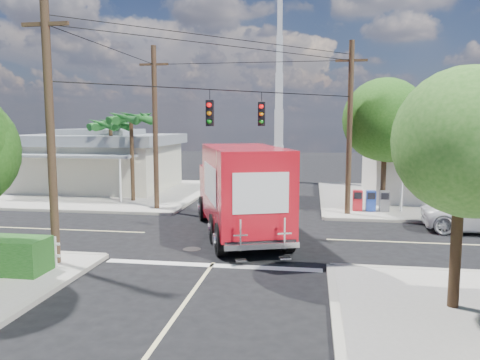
# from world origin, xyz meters

# --- Properties ---
(ground) EXTENTS (120.00, 120.00, 0.00)m
(ground) POSITION_xyz_m (0.00, 0.00, 0.00)
(ground) COLOR black
(ground) RESTS_ON ground
(sidewalk_ne) EXTENTS (14.12, 14.12, 0.14)m
(sidewalk_ne) POSITION_xyz_m (10.88, 10.88, 0.07)
(sidewalk_ne) COLOR #9D988E
(sidewalk_ne) RESTS_ON ground
(sidewalk_nw) EXTENTS (14.12, 14.12, 0.14)m
(sidewalk_nw) POSITION_xyz_m (-10.88, 10.88, 0.07)
(sidewalk_nw) COLOR #9D988E
(sidewalk_nw) RESTS_ON ground
(road_markings) EXTENTS (32.00, 32.00, 0.01)m
(road_markings) POSITION_xyz_m (0.00, -1.47, 0.01)
(road_markings) COLOR beige
(road_markings) RESTS_ON ground
(building_ne) EXTENTS (11.80, 10.20, 4.50)m
(building_ne) POSITION_xyz_m (12.50, 11.97, 2.32)
(building_ne) COLOR silver
(building_ne) RESTS_ON sidewalk_ne
(building_nw) EXTENTS (10.80, 10.20, 4.30)m
(building_nw) POSITION_xyz_m (-12.00, 12.46, 2.22)
(building_nw) COLOR beige
(building_nw) RESTS_ON sidewalk_nw
(radio_tower) EXTENTS (0.80, 0.80, 17.00)m
(radio_tower) POSITION_xyz_m (0.50, 20.00, 5.64)
(radio_tower) COLOR silver
(radio_tower) RESTS_ON ground
(tree_ne_front) EXTENTS (4.21, 4.14, 6.66)m
(tree_ne_front) POSITION_xyz_m (7.21, 6.76, 4.77)
(tree_ne_front) COLOR #422D1C
(tree_ne_front) RESTS_ON sidewalk_ne
(tree_ne_back) EXTENTS (3.77, 3.66, 5.82)m
(tree_ne_back) POSITION_xyz_m (9.81, 8.96, 4.19)
(tree_ne_back) COLOR #422D1C
(tree_ne_back) RESTS_ON sidewalk_ne
(tree_se) EXTENTS (3.67, 3.54, 5.62)m
(tree_se) POSITION_xyz_m (7.01, -7.24, 4.04)
(tree_se) COLOR #422D1C
(tree_se) RESTS_ON sidewalk_se
(palm_nw_front) EXTENTS (3.01, 3.08, 5.59)m
(palm_nw_front) POSITION_xyz_m (-7.50, 7.50, 5.04)
(palm_nw_front) COLOR #422D1C
(palm_nw_front) RESTS_ON sidewalk_nw
(palm_nw_back) EXTENTS (3.01, 3.08, 5.19)m
(palm_nw_back) POSITION_xyz_m (-9.50, 9.00, 4.67)
(palm_nw_back) COLOR #422D1C
(palm_nw_back) RESTS_ON sidewalk_nw
(utility_poles) EXTENTS (12.00, 10.68, 9.00)m
(utility_poles) POSITION_xyz_m (-1.58, 1.60, 4.67)
(utility_poles) COLOR #473321
(utility_poles) RESTS_ON ground
(vending_boxes) EXTENTS (1.90, 0.50, 1.10)m
(vending_boxes) POSITION_xyz_m (6.50, 6.20, 0.69)
(vending_boxes) COLOR red
(vending_boxes) RESTS_ON sidewalk_ne
(delivery_truck) EXTENTS (5.40, 9.33, 3.88)m
(delivery_truck) POSITION_xyz_m (0.28, 0.24, 1.97)
(delivery_truck) COLOR black
(delivery_truck) RESTS_ON ground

